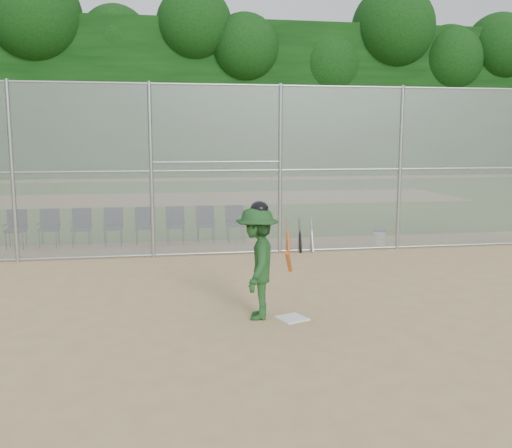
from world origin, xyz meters
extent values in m
plane|color=tan|center=(0.00, 0.00, 0.00)|extent=(100.00, 100.00, 0.00)
plane|color=#31601C|center=(0.00, 18.00, 0.01)|extent=(100.00, 100.00, 0.00)
plane|color=tan|center=(0.00, 18.00, 0.01)|extent=(24.00, 24.00, 0.00)
cube|color=gray|center=(0.00, 5.00, 2.00)|extent=(16.00, 0.02, 4.00)
cylinder|color=#9EA3A8|center=(0.00, 5.00, 3.95)|extent=(16.00, 0.05, 0.05)
cube|color=black|center=(0.00, 35.00, 5.50)|extent=(80.00, 5.00, 11.00)
cube|color=white|center=(0.13, -0.02, 0.01)|extent=(0.53, 0.53, 0.02)
imported|color=#1C471E|center=(-0.38, 0.13, 0.86)|extent=(0.89, 1.23, 1.72)
ellipsoid|color=black|center=(-0.38, 0.13, 1.69)|extent=(0.27, 0.30, 0.23)
cylinder|color=#D85914|center=(0.02, -0.27, 0.95)|extent=(0.29, 0.76, 0.48)
cylinder|color=white|center=(3.74, 5.53, 0.19)|extent=(0.32, 0.32, 0.37)
cylinder|color=#24439C|center=(3.74, 5.53, 0.40)|extent=(0.34, 0.34, 0.05)
cylinder|color=#D84C14|center=(1.20, 5.00, 0.42)|extent=(0.06, 0.24, 0.84)
cylinder|color=black|center=(1.50, 5.00, 0.42)|extent=(0.06, 0.27, 0.84)
cylinder|color=#B2B2B7|center=(1.80, 5.00, 0.42)|extent=(0.06, 0.30, 0.83)
camera|label=1|loc=(-1.80, -8.22, 2.73)|focal=40.00mm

